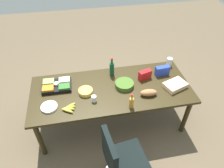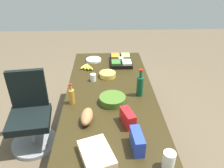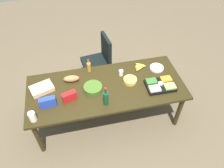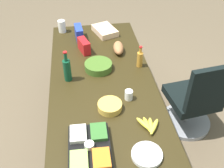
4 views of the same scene
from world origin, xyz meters
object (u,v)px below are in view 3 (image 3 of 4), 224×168
object	(u,v)px
chip_bag_blue	(48,102)
bread_loaf	(71,79)
office_chair	(99,65)
paper_cup	(121,73)
chip_bag_red	(69,97)
wine_bottle	(106,98)
salad_bowl	(93,88)
sheet_cake	(42,89)
veggie_tray	(160,85)
banana_bunch	(140,67)
dressing_bottle	(89,67)
conference_table	(106,90)
paper_plate_stack	(157,68)
chip_bowl	(130,80)
mayo_jar	(32,117)

from	to	relation	value
chip_bag_blue	bread_loaf	distance (m)	0.55
office_chair	paper_cup	size ratio (longest dim) A/B	10.46
chip_bag_blue	chip_bag_red	world-z (taller)	chip_bag_blue
wine_bottle	bread_loaf	bearing A→B (deg)	-52.62
salad_bowl	sheet_cake	bearing A→B (deg)	-11.84
veggie_tray	office_chair	bearing A→B (deg)	-57.09
wine_bottle	banana_bunch	xyz separation A→B (m)	(-0.70, -0.61, -0.10)
office_chair	chip_bag_red	bearing A→B (deg)	61.79
banana_bunch	chip_bag_red	distance (m)	1.26
salad_bowl	dressing_bottle	size ratio (longest dim) A/B	1.19
banana_bunch	paper_cup	xyz separation A→B (m)	(0.35, 0.09, 0.02)
conference_table	chip_bag_blue	size ratio (longest dim) A/B	10.65
dressing_bottle	sheet_cake	distance (m)	0.79
veggie_tray	bread_loaf	xyz separation A→B (m)	(1.27, -0.41, 0.01)
chip_bag_blue	chip_bag_red	size ratio (longest dim) A/B	1.10
paper_plate_stack	chip_bowl	xyz separation A→B (m)	(0.50, 0.19, 0.01)
wine_bottle	banana_bunch	size ratio (longest dim) A/B	1.59
veggie_tray	mayo_jar	xyz separation A→B (m)	(1.83, 0.20, 0.04)
wine_bottle	banana_bunch	distance (m)	0.93
conference_table	salad_bowl	bearing A→B (deg)	4.74
conference_table	paper_plate_stack	xyz separation A→B (m)	(-0.88, -0.21, 0.08)
sheet_cake	mayo_jar	bearing A→B (deg)	77.74
office_chair	wine_bottle	world-z (taller)	wine_bottle
chip_bowl	bread_loaf	world-z (taller)	bread_loaf
wine_bottle	bread_loaf	size ratio (longest dim) A/B	1.31
sheet_cake	paper_cup	distance (m)	1.21
dressing_bottle	bread_loaf	xyz separation A→B (m)	(0.30, 0.17, -0.04)
salad_bowl	bread_loaf	distance (m)	0.38
banana_bunch	chip_bag_red	xyz separation A→B (m)	(1.18, 0.43, 0.04)
conference_table	paper_cup	bearing A→B (deg)	-144.34
mayo_jar	paper_plate_stack	bearing A→B (deg)	-162.86
veggie_tray	chip_bag_red	bearing A→B (deg)	-1.77
office_chair	salad_bowl	xyz separation A→B (m)	(0.24, 0.98, 0.43)
conference_table	salad_bowl	distance (m)	0.23
chip_bag_blue	chip_bag_red	xyz separation A→B (m)	(-0.30, -0.04, -0.01)
banana_bunch	office_chair	bearing A→B (deg)	-48.99
office_chair	chip_bag_blue	bearing A→B (deg)	52.27
chip_bag_blue	paper_cup	size ratio (longest dim) A/B	2.44
sheet_cake	banana_bunch	bearing A→B (deg)	-174.21
sheet_cake	paper_cup	xyz separation A→B (m)	(-1.21, -0.06, 0.01)
conference_table	chip_bag_blue	xyz separation A→B (m)	(0.85, 0.18, 0.14)
sheet_cake	dressing_bottle	bearing A→B (deg)	-160.09
chip_bag_blue	wine_bottle	size ratio (longest dim) A/B	0.70
chip_bag_blue	chip_bag_red	distance (m)	0.30
paper_plate_stack	bread_loaf	xyz separation A→B (m)	(1.37, -0.02, 0.04)
conference_table	dressing_bottle	size ratio (longest dim) A/B	10.17
chip_bag_blue	veggie_tray	xyz separation A→B (m)	(-1.63, -0.00, -0.04)
banana_bunch	veggie_tray	bearing A→B (deg)	108.32
conference_table	wine_bottle	xyz separation A→B (m)	(0.07, 0.32, 0.19)
salad_bowl	paper_plate_stack	size ratio (longest dim) A/B	1.25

